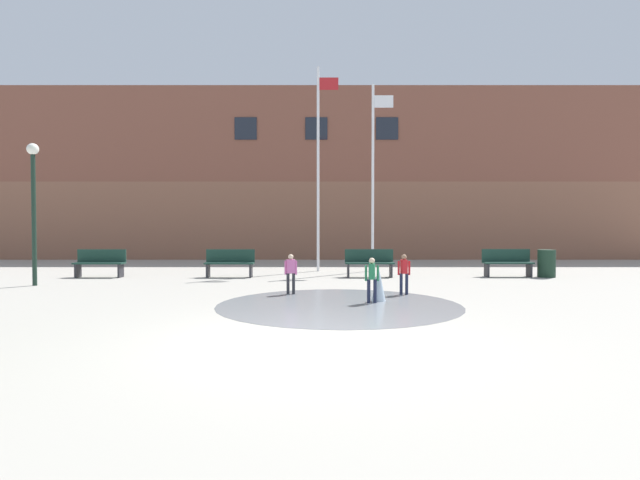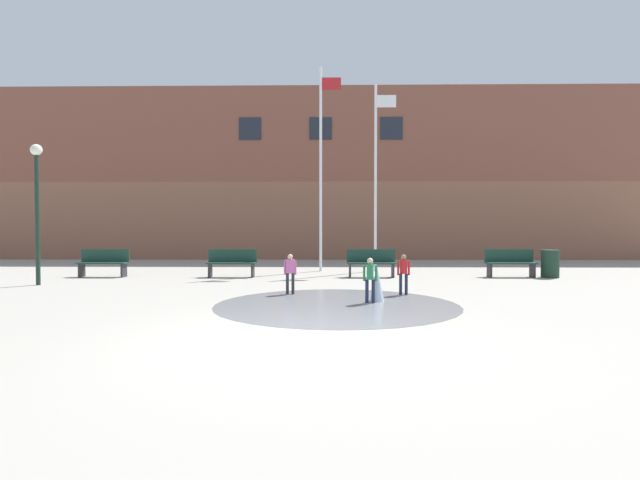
% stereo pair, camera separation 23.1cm
% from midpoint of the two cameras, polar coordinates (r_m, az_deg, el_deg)
% --- Properties ---
extents(ground_plane, '(100.00, 100.00, 0.00)m').
position_cam_midpoint_polar(ground_plane, '(7.39, -2.32, -11.50)').
color(ground_plane, '#9E998E').
extents(library_building, '(36.00, 6.05, 8.65)m').
position_cam_midpoint_polar(library_building, '(27.94, -0.59, 7.04)').
color(library_building, brown).
rests_on(library_building, ground).
extents(splash_fountain, '(5.19, 5.19, 0.78)m').
position_cam_midpoint_polar(splash_fountain, '(10.82, 2.89, -6.71)').
color(splash_fountain, gray).
rests_on(splash_fountain, ground).
extents(park_bench_far_left, '(1.60, 0.44, 0.91)m').
position_cam_midpoint_polar(park_bench_far_left, '(17.90, -24.15, -2.37)').
color(park_bench_far_left, '#28282D').
rests_on(park_bench_far_left, ground).
extents(park_bench_center, '(1.60, 0.44, 0.91)m').
position_cam_midpoint_polar(park_bench_center, '(16.62, -10.64, -2.56)').
color(park_bench_center, '#28282D').
rests_on(park_bench_center, ground).
extents(park_bench_under_right_flagpole, '(1.60, 0.44, 0.91)m').
position_cam_midpoint_polar(park_bench_under_right_flagpole, '(16.46, 5.29, -2.57)').
color(park_bench_under_right_flagpole, '#28282D').
rests_on(park_bench_under_right_flagpole, ground).
extents(park_bench_near_trashcan, '(1.60, 0.44, 0.91)m').
position_cam_midpoint_polar(park_bench_near_trashcan, '(17.58, 20.29, -2.40)').
color(park_bench_near_trashcan, '#28282D').
rests_on(park_bench_near_trashcan, ground).
extents(child_running, '(0.31, 0.17, 0.99)m').
position_cam_midpoint_polar(child_running, '(12.26, -3.87, -3.53)').
color(child_running, '#28282D').
rests_on(child_running, ground).
extents(child_in_fountain, '(0.31, 0.23, 0.99)m').
position_cam_midpoint_polar(child_in_fountain, '(10.89, 5.37, -4.18)').
color(child_in_fountain, '#1E233D').
rests_on(child_in_fountain, ground).
extents(child_with_pink_shirt, '(0.31, 0.23, 0.99)m').
position_cam_midpoint_polar(child_with_pink_shirt, '(12.30, 9.07, -3.53)').
color(child_with_pink_shirt, '#1E233D').
rests_on(child_with_pink_shirt, ground).
extents(flagpole_left, '(0.80, 0.10, 7.56)m').
position_cam_midpoint_polar(flagpole_left, '(18.70, -0.46, 8.81)').
color(flagpole_left, silver).
rests_on(flagpole_left, ground).
extents(flagpole_right, '(0.80, 0.10, 6.91)m').
position_cam_midpoint_polar(flagpole_right, '(18.76, 5.83, 7.76)').
color(flagpole_right, silver).
rests_on(flagpole_right, ground).
extents(lamp_post_left_lane, '(0.32, 0.32, 3.99)m').
position_cam_midpoint_polar(lamp_post_left_lane, '(16.20, -30.26, 4.65)').
color(lamp_post_left_lane, '#192D23').
rests_on(lamp_post_left_lane, ground).
extents(trash_can, '(0.56, 0.56, 0.90)m').
position_cam_midpoint_polar(trash_can, '(17.92, 24.16, -2.46)').
color(trash_can, '#193323').
rests_on(trash_can, ground).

